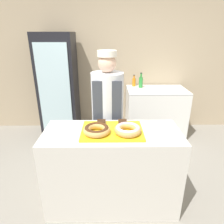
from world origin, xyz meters
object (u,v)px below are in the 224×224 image
(baker_person, at_px, (108,114))
(chest_freezer, at_px, (155,112))
(donut_light_glaze, at_px, (128,129))
(beverage_fridge, at_px, (59,87))
(brownie_back_right, at_px, (123,122))
(bottle_orange, at_px, (134,82))
(brownie_back_left, at_px, (101,122))
(serving_tray, at_px, (112,131))
(donut_chocolate_glaze, at_px, (97,129))
(bottle_green, at_px, (141,82))

(baker_person, xyz_separation_m, chest_freezer, (0.90, 1.16, -0.42))
(donut_light_glaze, distance_m, beverage_fridge, 2.12)
(donut_light_glaze, xyz_separation_m, brownie_back_right, (-0.04, 0.23, -0.03))
(donut_light_glaze, xyz_separation_m, bottle_orange, (0.29, 2.04, 0.00))
(chest_freezer, bearing_deg, beverage_fridge, -179.79)
(baker_person, distance_m, beverage_fridge, 1.47)
(chest_freezer, xyz_separation_m, bottle_orange, (-0.41, 0.23, 0.53))
(brownie_back_right, xyz_separation_m, chest_freezer, (0.73, 1.58, -0.51))
(donut_light_glaze, xyz_separation_m, beverage_fridge, (-1.11, 1.80, -0.04))
(brownie_back_left, bearing_deg, bottle_orange, 72.70)
(donut_light_glaze, relative_size, chest_freezer, 0.25)
(baker_person, distance_m, bottle_orange, 1.48)
(baker_person, height_order, chest_freezer, baker_person)
(donut_light_glaze, distance_m, baker_person, 0.69)
(serving_tray, relative_size, chest_freezer, 0.57)
(donut_chocolate_glaze, distance_m, chest_freezer, 2.13)
(donut_light_glaze, xyz_separation_m, brownie_back_left, (-0.27, 0.23, -0.03))
(bottle_green, bearing_deg, brownie_back_right, -104.72)
(serving_tray, bearing_deg, bottle_orange, 77.20)
(bottle_orange, bearing_deg, brownie_back_right, -100.34)
(beverage_fridge, bearing_deg, bottle_orange, 9.49)
(serving_tray, relative_size, brownie_back_right, 6.84)
(serving_tray, distance_m, baker_person, 0.58)
(donut_light_glaze, relative_size, brownie_back_left, 2.92)
(brownie_back_left, bearing_deg, bottle_green, 68.19)
(serving_tray, xyz_separation_m, donut_chocolate_glaze, (-0.15, -0.07, 0.05))
(brownie_back_left, height_order, bottle_green, bottle_green)
(brownie_back_left, bearing_deg, serving_tray, -53.32)
(chest_freezer, xyz_separation_m, bottle_green, (-0.29, 0.12, 0.56))
(donut_chocolate_glaze, xyz_separation_m, brownie_back_right, (0.27, 0.23, -0.03))
(donut_chocolate_glaze, xyz_separation_m, baker_person, (0.10, 0.65, -0.11))
(chest_freezer, relative_size, bottle_orange, 4.96)
(bottle_green, xyz_separation_m, bottle_orange, (-0.12, 0.11, -0.02))
(brownie_back_left, distance_m, bottle_green, 1.83)
(brownie_back_right, height_order, baker_person, baker_person)
(beverage_fridge, height_order, bottle_green, beverage_fridge)
(beverage_fridge, bearing_deg, chest_freezer, 0.21)
(brownie_back_left, height_order, chest_freezer, brownie_back_left)
(baker_person, xyz_separation_m, beverage_fridge, (-0.91, 1.15, 0.06))
(donut_light_glaze, xyz_separation_m, baker_person, (-0.21, 0.65, -0.11))
(brownie_back_right, bearing_deg, bottle_orange, 79.66)
(donut_chocolate_glaze, height_order, beverage_fridge, beverage_fridge)
(bottle_orange, bearing_deg, brownie_back_left, -107.30)
(brownie_back_right, distance_m, baker_person, 0.46)
(baker_person, distance_m, chest_freezer, 1.53)
(brownie_back_left, height_order, bottle_orange, bottle_orange)
(beverage_fridge, relative_size, chest_freezer, 1.74)
(baker_person, bearing_deg, donut_chocolate_glaze, -98.78)
(brownie_back_left, bearing_deg, brownie_back_right, 0.00)
(serving_tray, height_order, brownie_back_right, brownie_back_right)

